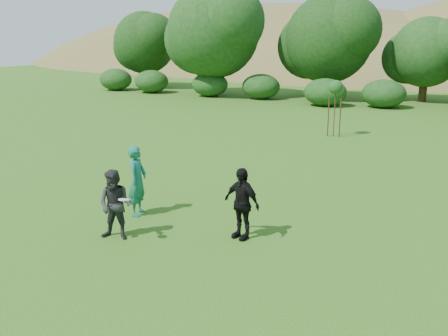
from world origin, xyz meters
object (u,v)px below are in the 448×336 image
Objects in this scene: player_teal at (137,181)px; player_grey at (115,205)px; sapling at (336,89)px; player_black at (241,203)px.

player_grey is at bearing -175.38° from player_teal.
player_grey is 15.56m from sapling.
sapling is (2.11, 13.71, 1.40)m from player_teal.
player_grey is 3.18m from player_black.
player_black is at bearing 14.43° from player_grey.
player_grey is (0.56, -1.70, -0.11)m from player_teal.
sapling is (-1.26, 13.93, 1.49)m from player_black.
player_black is 14.06m from sapling.
player_black is (2.82, 1.48, 0.02)m from player_grey.
player_teal is 3.38m from player_black.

